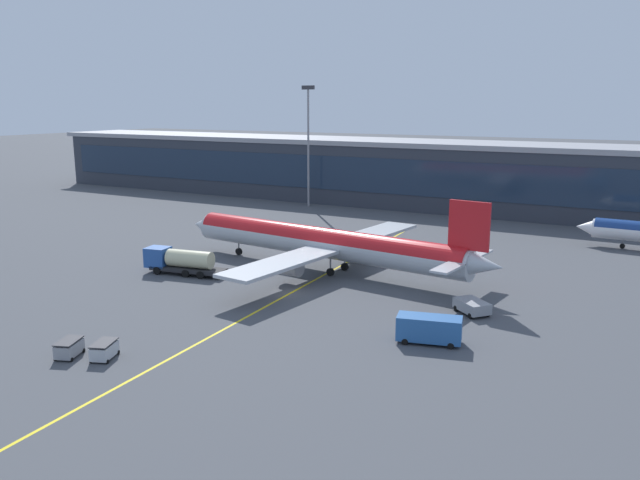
{
  "coord_description": "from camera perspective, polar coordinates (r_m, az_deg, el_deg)",
  "views": [
    {
      "loc": [
        37.25,
        -59.77,
        21.45
      ],
      "look_at": [
        -0.79,
        8.87,
        4.5
      ],
      "focal_mm": 35.87,
      "sensor_mm": 36.0,
      "label": 1
    }
  ],
  "objects": [
    {
      "name": "main_airliner",
      "position": [
        82.37,
        0.37,
        -0.24
      ],
      "size": [
        47.54,
        38.16,
        10.89
      ],
      "color": "#B2B7BC",
      "rests_on": "ground_plane"
    },
    {
      "name": "apron_lead_in_line",
      "position": [
        75.21,
        -1.96,
        -4.39
      ],
      "size": [
        4.08,
        79.92,
        0.01
      ],
      "primitive_type": "cube",
      "rotation": [
        0.0,
        0.0,
        0.05
      ],
      "color": "yellow",
      "rests_on": "ground_plane"
    },
    {
      "name": "terminal_building",
      "position": [
        135.17,
        10.46,
        5.77
      ],
      "size": [
        200.5,
        18.4,
        13.61
      ],
      "color": "#2D333D",
      "rests_on": "ground_plane"
    },
    {
      "name": "baggage_cart_0",
      "position": [
        59.71,
        -21.48,
        -8.95
      ],
      "size": [
        2.39,
        3.03,
        1.48
      ],
      "color": "gray",
      "rests_on": "ground_plane"
    },
    {
      "name": "lavatory_truck",
      "position": [
        59.28,
        9.59,
        -7.74
      ],
      "size": [
        6.19,
        3.64,
        2.5
      ],
      "color": "#285B9E",
      "rests_on": "ground_plane"
    },
    {
      "name": "baggage_cart_1",
      "position": [
        58.26,
        -18.69,
        -9.27
      ],
      "size": [
        2.39,
        3.03,
        1.48
      ],
      "color": "#B2B7BC",
      "rests_on": "ground_plane"
    },
    {
      "name": "fuel_tanker",
      "position": [
        83.1,
        -12.38,
        -1.82
      ],
      "size": [
        11.07,
        4.29,
        3.25
      ],
      "color": "#232326",
      "rests_on": "ground_plane"
    },
    {
      "name": "pushback_tug",
      "position": [
        68.17,
        13.44,
        -5.75
      ],
      "size": [
        4.39,
        4.21,
        1.4
      ],
      "color": "gray",
      "rests_on": "ground_plane"
    },
    {
      "name": "ground_plane",
      "position": [
        73.63,
        -2.82,
        -4.77
      ],
      "size": [
        700.0,
        700.0,
        0.0
      ],
      "primitive_type": "plane",
      "color": "#47494F"
    },
    {
      "name": "apron_light_mast_0",
      "position": [
        133.54,
        -1.05,
        9.16
      ],
      "size": [
        2.8,
        0.5,
        24.79
      ],
      "color": "gray",
      "rests_on": "ground_plane"
    }
  ]
}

